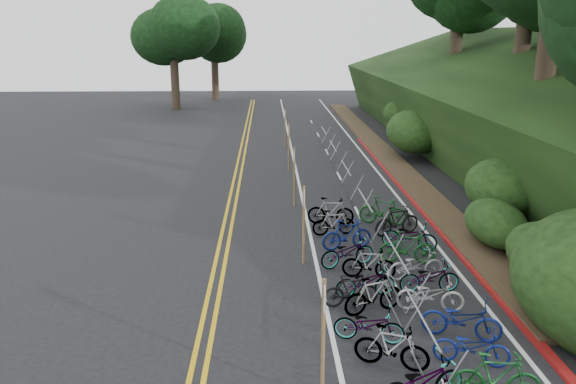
{
  "coord_description": "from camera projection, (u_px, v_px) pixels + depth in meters",
  "views": [
    {
      "loc": [
        -0.48,
        -11.19,
        6.9
      ],
      "look_at": [
        0.25,
        8.57,
        1.3
      ],
      "focal_mm": 35.0,
      "sensor_mm": 36.0,
      "label": 1
    }
  ],
  "objects": [
    {
      "name": "ground",
      "position": [
        291.0,
        351.0,
        12.65
      ],
      "size": [
        120.0,
        120.0,
        0.0
      ],
      "primitive_type": "plane",
      "color": "black",
      "rests_on": "ground"
    },
    {
      "name": "road_markings",
      "position": [
        296.0,
        213.0,
        22.38
      ],
      "size": [
        7.47,
        80.0,
        0.01
      ],
      "color": "gold",
      "rests_on": "ground"
    },
    {
      "name": "red_curb",
      "position": [
        410.0,
        197.0,
        24.38
      ],
      "size": [
        0.25,
        28.0,
        0.1
      ],
      "primitive_type": "cube",
      "color": "maroon",
      "rests_on": "ground"
    },
    {
      "name": "embankment",
      "position": [
        512.0,
        116.0,
        30.72
      ],
      "size": [
        14.3,
        48.14,
        9.11
      ],
      "color": "black",
      "rests_on": "ground"
    },
    {
      "name": "bike_rack_front",
      "position": [
        421.0,
        329.0,
        11.96
      ],
      "size": [
        1.13,
        2.83,
        1.14
      ],
      "color": "gray",
      "rests_on": "ground"
    },
    {
      "name": "bike_racks_rest",
      "position": [
        346.0,
        174.0,
        25.03
      ],
      "size": [
        1.14,
        23.0,
        1.17
      ],
      "color": "gray",
      "rests_on": "ground"
    },
    {
      "name": "signpost_near",
      "position": [
        323.0,
        334.0,
        10.5
      ],
      "size": [
        0.08,
        0.4,
        2.6
      ],
      "color": "brown",
      "rests_on": "ground"
    },
    {
      "name": "signposts_rest",
      "position": [
        291.0,
        157.0,
        25.75
      ],
      "size": [
        0.08,
        18.4,
        2.5
      ],
      "color": "brown",
      "rests_on": "ground"
    },
    {
      "name": "bike_front",
      "position": [
        351.0,
        290.0,
        14.61
      ],
      "size": [
        0.59,
        1.52,
        0.89
      ],
      "primitive_type": "imported",
      "rotation": [
        0.0,
        0.0,
        1.68
      ],
      "color": "black",
      "rests_on": "ground"
    },
    {
      "name": "bike_valet",
      "position": [
        398.0,
        279.0,
        15.22
      ],
      "size": [
        3.45,
        13.62,
        1.08
      ],
      "color": "slate",
      "rests_on": "ground"
    }
  ]
}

